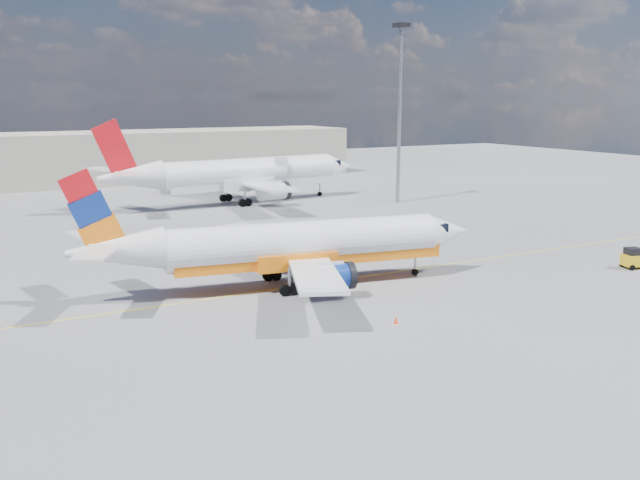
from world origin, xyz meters
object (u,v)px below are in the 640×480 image
second_jet (242,175)px  gse_tug (637,258)px  traffic_cone (396,320)px  main_jet (291,246)px

second_jet → gse_tug: bearing=-79.5°
traffic_cone → main_jet: bearing=98.1°
main_jet → traffic_cone: main_jet is taller
second_jet → traffic_cone: 52.05m
second_jet → traffic_cone: bearing=-108.2°
main_jet → gse_tug: bearing=-8.1°
gse_tug → traffic_cone: bearing=-157.9°
second_jet → traffic_cone: (-11.70, -50.60, -3.46)m
gse_tug → traffic_cone: size_ratio=5.36×
main_jet → second_jet: bearing=81.0°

